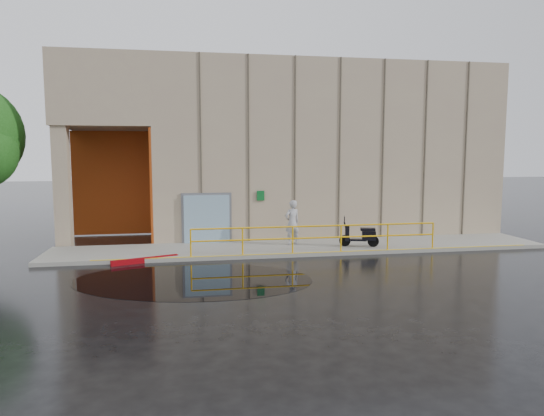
# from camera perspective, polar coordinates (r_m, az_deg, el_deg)

# --- Properties ---
(ground) EXTENTS (120.00, 120.00, 0.00)m
(ground) POSITION_cam_1_polar(r_m,az_deg,el_deg) (14.98, -7.47, -8.65)
(ground) COLOR black
(ground) RESTS_ON ground
(sidewalk) EXTENTS (20.00, 3.00, 0.15)m
(sidewalk) POSITION_cam_1_polar(r_m,az_deg,el_deg) (19.87, 3.59, -4.65)
(sidewalk) COLOR gray
(sidewalk) RESTS_ON ground
(building) EXTENTS (20.00, 10.17, 8.00)m
(building) POSITION_cam_1_polar(r_m,az_deg,el_deg) (26.07, 2.66, 7.10)
(building) COLOR tan
(building) RESTS_ON ground
(guardrail) EXTENTS (9.56, 0.06, 1.03)m
(guardrail) POSITION_cam_1_polar(r_m,az_deg,el_deg) (18.54, 5.33, -3.57)
(guardrail) COLOR #FAB60D
(guardrail) RESTS_ON sidewalk
(person) EXTENTS (0.79, 0.65, 1.84)m
(person) POSITION_cam_1_polar(r_m,az_deg,el_deg) (19.93, 2.39, -1.71)
(person) COLOR #A3A3A8
(person) RESTS_ON sidewalk
(scooter) EXTENTS (1.62, 0.91, 1.22)m
(scooter) POSITION_cam_1_polar(r_m,az_deg,el_deg) (19.83, 10.28, -2.48)
(scooter) COLOR black
(scooter) RESTS_ON sidewalk
(red_curb) EXTENTS (2.32, 0.99, 0.18)m
(red_curb) POSITION_cam_1_polar(r_m,az_deg,el_deg) (18.03, -14.69, -5.94)
(red_curb) COLOR maroon
(red_curb) RESTS_ON ground
(puddle) EXTENTS (8.10, 5.84, 0.01)m
(puddle) POSITION_cam_1_polar(r_m,az_deg,el_deg) (15.30, -9.31, -8.35)
(puddle) COLOR black
(puddle) RESTS_ON ground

